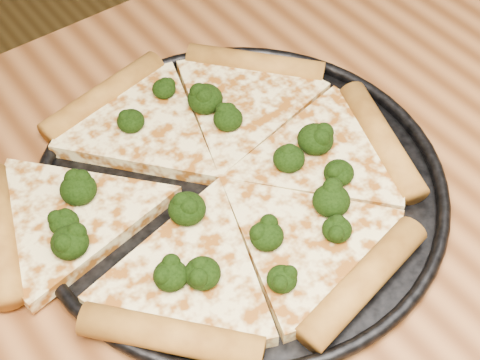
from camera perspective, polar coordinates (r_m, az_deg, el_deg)
pizza_pan at (r=0.67m, az=0.00°, el=-0.44°), size 0.39×0.39×0.02m
pizza at (r=0.66m, az=-2.13°, el=-0.06°), size 0.42×0.38×0.03m
broccoli_florets at (r=0.65m, az=-1.93°, el=-0.35°), size 0.28×0.27×0.03m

